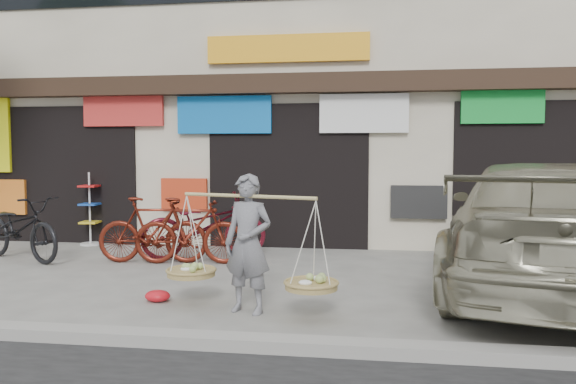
# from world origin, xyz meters

# --- Properties ---
(ground) EXTENTS (70.00, 70.00, 0.00)m
(ground) POSITION_xyz_m (0.00, 0.00, 0.00)
(ground) COLOR gray
(ground) RESTS_ON ground
(kerb) EXTENTS (70.00, 0.25, 0.12)m
(kerb) POSITION_xyz_m (0.00, -2.00, 0.06)
(kerb) COLOR gray
(kerb) RESTS_ON ground
(shophouse_block) EXTENTS (14.00, 6.32, 7.00)m
(shophouse_block) POSITION_xyz_m (-0.00, 6.42, 3.45)
(shophouse_block) COLOR beige
(shophouse_block) RESTS_ON ground
(street_vendor) EXTENTS (2.02, 0.99, 1.56)m
(street_vendor) POSITION_xyz_m (0.18, -0.84, 0.71)
(street_vendor) COLOR slate
(street_vendor) RESTS_ON ground
(bike_0) EXTENTS (2.15, 1.49, 1.07)m
(bike_0) POSITION_xyz_m (-4.25, 1.63, 0.54)
(bike_0) COLOR black
(bike_0) RESTS_ON ground
(bike_1) EXTENTS (1.83, 0.71, 1.07)m
(bike_1) POSITION_xyz_m (-1.33, 1.71, 0.54)
(bike_1) COLOR #591A0F
(bike_1) RESTS_ON ground
(bike_2) EXTENTS (2.23, 1.53, 1.11)m
(bike_2) POSITION_xyz_m (-1.25, 2.24, 0.56)
(bike_2) COLOR #540E19
(bike_2) RESTS_ON ground
(bike_3) EXTENTS (1.83, 0.71, 1.07)m
(bike_3) POSITION_xyz_m (-1.96, 1.71, 0.54)
(bike_3) COLOR #591A0F
(bike_3) RESTS_ON ground
(suv) EXTENTS (3.54, 6.11, 1.67)m
(suv) POSITION_xyz_m (3.74, 0.69, 0.83)
(suv) COLOR #A39F84
(suv) RESTS_ON ground
(display_rack) EXTENTS (0.39, 0.39, 1.41)m
(display_rack) POSITION_xyz_m (-3.85, 3.25, 0.57)
(display_rack) COLOR silver
(display_rack) RESTS_ON ground
(red_bag) EXTENTS (0.31, 0.25, 0.14)m
(red_bag) POSITION_xyz_m (-0.99, -0.56, 0.07)
(red_bag) COLOR red
(red_bag) RESTS_ON ground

